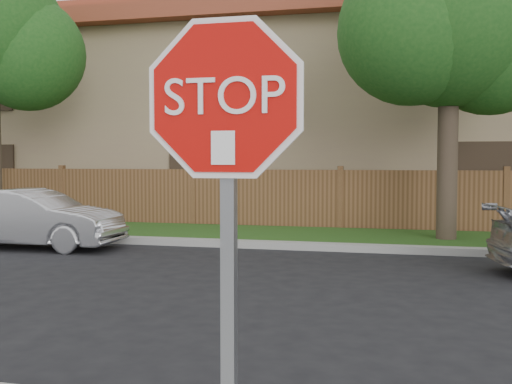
# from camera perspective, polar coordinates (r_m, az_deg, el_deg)

# --- Properties ---
(far_curb) EXTENTS (70.00, 0.30, 0.15)m
(far_curb) POSITION_cam_1_polar(r_m,az_deg,el_deg) (12.44, 6.56, -5.20)
(far_curb) COLOR gray
(far_curb) RESTS_ON ground
(grass_strip) EXTENTS (70.00, 3.00, 0.12)m
(grass_strip) POSITION_cam_1_polar(r_m,az_deg,el_deg) (14.07, 7.38, -4.30)
(grass_strip) COLOR #1E4714
(grass_strip) RESTS_ON ground
(fence) EXTENTS (70.00, 0.12, 1.60)m
(fence) POSITION_cam_1_polar(r_m,az_deg,el_deg) (15.58, 8.03, -0.84)
(fence) COLOR #51341C
(fence) RESTS_ON ground
(apartment_building) EXTENTS (35.20, 9.20, 7.20)m
(apartment_building) POSITION_cam_1_polar(r_m,az_deg,el_deg) (21.19, 9.55, 7.58)
(apartment_building) COLOR #9E8962
(apartment_building) RESTS_ON ground
(tree_mid) EXTENTS (4.80, 3.90, 7.35)m
(tree_mid) POSITION_cam_1_polar(r_m,az_deg,el_deg) (14.00, 18.10, 15.36)
(tree_mid) COLOR #382B21
(tree_mid) RESTS_ON ground
(stop_sign) EXTENTS (1.01, 0.13, 2.55)m
(stop_sign) POSITION_cam_1_polar(r_m,az_deg,el_deg) (2.70, -2.88, 2.08)
(stop_sign) COLOR gray
(stop_sign) RESTS_ON sidewalk_near
(sedan_left) EXTENTS (3.81, 1.41, 1.25)m
(sedan_left) POSITION_cam_1_polar(r_m,az_deg,el_deg) (13.46, -20.49, -2.40)
(sedan_left) COLOR silver
(sedan_left) RESTS_ON ground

